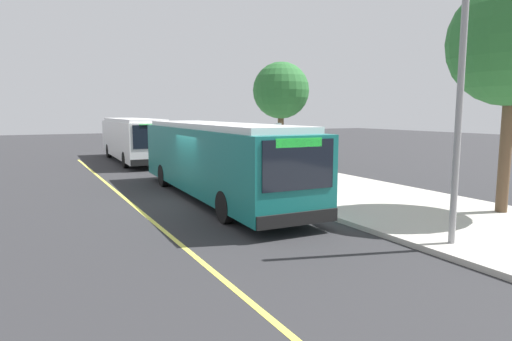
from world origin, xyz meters
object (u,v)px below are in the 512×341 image
object	(u,v)px
transit_bus_second	(133,138)
waiting_bench	(287,167)
transit_bus_main	(216,157)
route_sign_post	(278,147)

from	to	relation	value
transit_bus_second	waiting_bench	size ratio (longest dim) A/B	7.29
transit_bus_main	route_sign_post	size ratio (longest dim) A/B	4.47
transit_bus_main	route_sign_post	xyz separation A→B (m)	(0.44, 2.58, 0.34)
transit_bus_main	waiting_bench	distance (m)	6.04
transit_bus_second	route_sign_post	world-z (taller)	same
transit_bus_main	route_sign_post	bearing A→B (deg)	80.36
transit_bus_second	waiting_bench	xyz separation A→B (m)	(11.96, 5.07, -0.98)
transit_bus_main	transit_bus_second	world-z (taller)	same
waiting_bench	transit_bus_second	bearing A→B (deg)	-157.02
waiting_bench	route_sign_post	distance (m)	4.49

